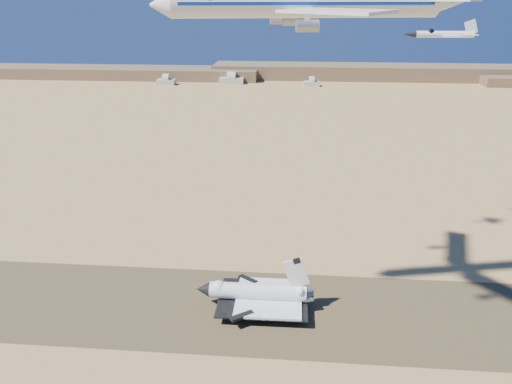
# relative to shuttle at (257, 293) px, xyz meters

# --- Properties ---
(ground) EXTENTS (1200.00, 1200.00, 0.00)m
(ground) POSITION_rel_shuttle_xyz_m (-13.16, -1.77, -5.40)
(ground) COLOR tan
(ground) RESTS_ON ground
(runway) EXTENTS (600.00, 50.00, 0.06)m
(runway) POSITION_rel_shuttle_xyz_m (-13.16, -1.77, -5.37)
(runway) COLOR brown
(runway) RESTS_ON ground
(ridgeline) EXTENTS (960.00, 90.00, 18.00)m
(ridgeline) POSITION_rel_shuttle_xyz_m (52.16, 525.53, 2.23)
(ridgeline) COLOR brown
(ridgeline) RESTS_ON ground
(hangars) EXTENTS (200.50, 29.50, 30.00)m
(hangars) POSITION_rel_shuttle_xyz_m (-77.16, 476.66, -0.57)
(hangars) COLOR #BBB6A6
(hangars) RESTS_ON ground
(shuttle) EXTENTS (40.66, 24.96, 20.09)m
(shuttle) POSITION_rel_shuttle_xyz_m (0.00, 0.00, 0.00)
(shuttle) COLOR silver
(shuttle) RESTS_ON runway
(carrier_747) EXTENTS (87.46, 66.04, 21.74)m
(carrier_747) POSITION_rel_shuttle_xyz_m (11.39, -3.13, 93.94)
(carrier_747) COLOR silver
(crew_a) EXTENTS (0.51, 0.69, 1.75)m
(crew_a) POSITION_rel_shuttle_xyz_m (10.24, -6.93, -4.46)
(crew_a) COLOR #CA6F0B
(crew_a) RESTS_ON runway
(crew_b) EXTENTS (0.58, 0.87, 1.66)m
(crew_b) POSITION_rel_shuttle_xyz_m (8.20, -7.28, -4.51)
(crew_b) COLOR #CA6F0B
(crew_b) RESTS_ON runway
(crew_c) EXTENTS (0.99, 0.95, 1.55)m
(crew_c) POSITION_rel_shuttle_xyz_m (10.83, -7.71, -4.56)
(crew_c) COLOR #CA6F0B
(crew_c) RESTS_ON runway
(chase_jet_a) EXTENTS (14.30, 7.71, 3.56)m
(chase_jet_a) POSITION_rel_shuttle_xyz_m (40.34, -42.54, 88.97)
(chase_jet_a) COLOR silver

